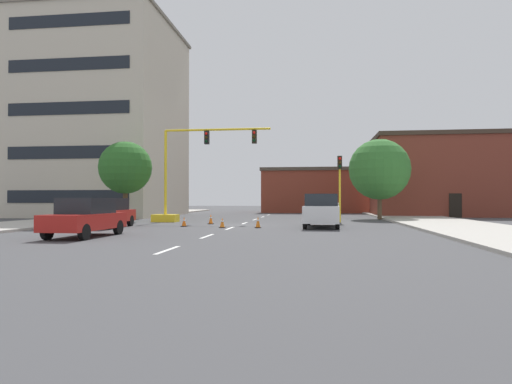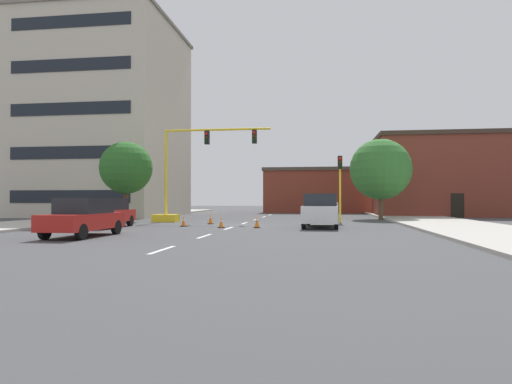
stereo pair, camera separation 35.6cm
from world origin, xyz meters
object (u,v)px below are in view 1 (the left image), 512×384
(traffic_light_pole_right, at_px, (340,174))
(sedan_red_mid_left, at_px, (108,213))
(traffic_cone_roadside_c, at_px, (258,222))
(traffic_cone_roadside_a, at_px, (211,219))
(traffic_signal_gantry, at_px, (180,192))
(tree_left_near, at_px, (125,168))
(sedan_red_near_left, at_px, (86,217))
(traffic_cone_roadside_d, at_px, (222,223))
(traffic_cone_roadside_b, at_px, (184,222))
(tree_right_mid, at_px, (379,169))
(pickup_truck_white, at_px, (322,211))

(traffic_light_pole_right, distance_m, sedan_red_mid_left, 16.13)
(traffic_cone_roadside_c, bearing_deg, traffic_cone_roadside_a, 136.01)
(traffic_signal_gantry, relative_size, tree_left_near, 1.44)
(sedan_red_near_left, bearing_deg, traffic_light_pole_right, 49.26)
(traffic_cone_roadside_a, distance_m, traffic_cone_roadside_d, 4.02)
(sedan_red_near_left, xyz_separation_m, traffic_cone_roadside_b, (2.20, 7.80, -0.59))
(tree_right_mid, xyz_separation_m, traffic_cone_roadside_c, (-8.66, -12.10, -3.80))
(pickup_truck_white, height_order, traffic_cone_roadside_b, pickup_truck_white)
(traffic_light_pole_right, bearing_deg, pickup_truck_white, -103.55)
(tree_left_near, relative_size, tree_right_mid, 0.90)
(traffic_cone_roadside_c, bearing_deg, traffic_cone_roadside_d, -174.91)
(traffic_signal_gantry, bearing_deg, traffic_light_pole_right, 4.42)
(sedan_red_near_left, xyz_separation_m, sedan_red_mid_left, (-1.97, 6.21, 0.00))
(sedan_red_mid_left, height_order, traffic_cone_roadside_a, sedan_red_mid_left)
(tree_left_near, distance_m, sedan_red_mid_left, 7.95)
(traffic_light_pole_right, height_order, traffic_cone_roadside_d, traffic_light_pole_right)
(tree_right_mid, bearing_deg, pickup_truck_white, -114.02)
(traffic_cone_roadside_a, height_order, traffic_cone_roadside_c, traffic_cone_roadside_c)
(pickup_truck_white, bearing_deg, tree_right_mid, 65.98)
(traffic_cone_roadside_b, bearing_deg, traffic_signal_gantry, 109.91)
(traffic_signal_gantry, height_order, pickup_truck_white, traffic_signal_gantry)
(traffic_cone_roadside_c, bearing_deg, traffic_light_pole_right, 52.97)
(pickup_truck_white, bearing_deg, traffic_cone_roadside_b, -177.67)
(traffic_light_pole_right, distance_m, traffic_cone_roadside_d, 10.51)
(tree_right_mid, bearing_deg, traffic_cone_roadside_d, -131.18)
(sedan_red_near_left, distance_m, traffic_cone_roadside_d, 8.44)
(traffic_signal_gantry, distance_m, tree_right_mid, 16.54)
(sedan_red_near_left, xyz_separation_m, traffic_cone_roadside_a, (3.21, 10.65, -0.55))
(traffic_light_pole_right, distance_m, sedan_red_near_left, 18.52)
(traffic_cone_roadside_a, bearing_deg, traffic_cone_roadside_b, -109.46)
(traffic_cone_roadside_c, height_order, traffic_cone_roadside_d, traffic_cone_roadside_c)
(traffic_cone_roadside_c, bearing_deg, tree_left_near, 150.64)
(sedan_red_mid_left, distance_m, traffic_cone_roadside_c, 8.89)
(traffic_cone_roadside_c, relative_size, traffic_cone_roadside_d, 1.14)
(tree_left_near, distance_m, traffic_cone_roadside_c, 12.97)
(tree_left_near, distance_m, pickup_truck_white, 15.72)
(tree_right_mid, relative_size, traffic_cone_roadside_b, 11.12)
(tree_left_near, xyz_separation_m, sedan_red_mid_left, (2.01, -7.01, -3.15))
(pickup_truck_white, relative_size, traffic_cone_roadside_d, 9.03)
(tree_right_mid, height_order, traffic_cone_roadside_b, tree_right_mid)
(traffic_cone_roadside_a, bearing_deg, pickup_truck_white, -18.77)
(sedan_red_mid_left, xyz_separation_m, traffic_cone_roadside_a, (5.18, 4.44, -0.55))
(tree_right_mid, relative_size, traffic_cone_roadside_c, 9.64)
(sedan_red_mid_left, relative_size, traffic_cone_roadside_d, 7.56)
(sedan_red_mid_left, bearing_deg, traffic_cone_roadside_d, 6.19)
(traffic_cone_roadside_a, bearing_deg, traffic_signal_gantry, 140.91)
(traffic_cone_roadside_b, relative_size, traffic_cone_roadside_c, 0.87)
(traffic_signal_gantry, distance_m, tree_left_near, 4.68)
(traffic_light_pole_right, relative_size, sedan_red_mid_left, 1.05)
(sedan_red_mid_left, height_order, traffic_cone_roadside_c, sedan_red_mid_left)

